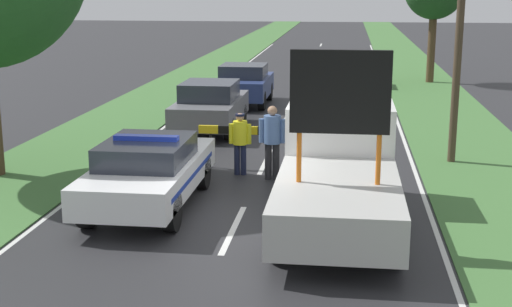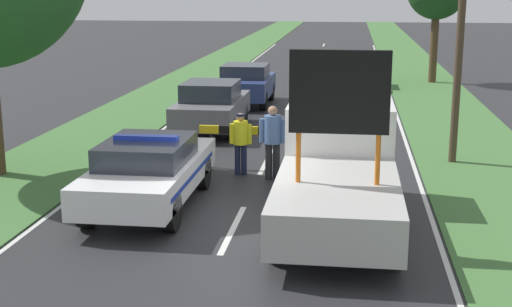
{
  "view_description": "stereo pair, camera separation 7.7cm",
  "coord_description": "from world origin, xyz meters",
  "px_view_note": "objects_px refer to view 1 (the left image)",
  "views": [
    {
      "loc": [
        2.08,
        -13.46,
        4.58
      ],
      "look_at": [
        0.22,
        1.15,
        1.1
      ],
      "focal_mm": 50.0,
      "sensor_mm": 36.0,
      "label": 1
    },
    {
      "loc": [
        2.16,
        -13.45,
        4.58
      ],
      "look_at": [
        0.22,
        1.15,
        1.1
      ],
      "focal_mm": 50.0,
      "sensor_mm": 36.0,
      "label": 2
    }
  ],
  "objects_px": {
    "police_car": "(149,171)",
    "work_truck": "(339,171)",
    "pedestrian_civilian": "(272,137)",
    "traffic_cone_near_truck": "(188,148)",
    "road_barrier": "(258,134)",
    "police_officer": "(240,138)",
    "queued_car_hatch_blue": "(244,84)",
    "traffic_cone_centre_front": "(162,156)",
    "traffic_cone_near_police": "(331,163)",
    "utility_pole": "(461,12)",
    "queued_car_van_white": "(349,68)",
    "queued_car_suv_grey": "(210,106)"
  },
  "relations": [
    {
      "from": "police_car",
      "to": "work_truck",
      "type": "distance_m",
      "value": 4.0
    },
    {
      "from": "pedestrian_civilian",
      "to": "traffic_cone_near_truck",
      "type": "height_order",
      "value": "pedestrian_civilian"
    },
    {
      "from": "work_truck",
      "to": "road_barrier",
      "type": "xyz_separation_m",
      "value": [
        -2.1,
        3.92,
        -0.12
      ]
    },
    {
      "from": "police_officer",
      "to": "queued_car_hatch_blue",
      "type": "distance_m",
      "value": 10.67
    },
    {
      "from": "traffic_cone_centre_front",
      "to": "traffic_cone_near_truck",
      "type": "height_order",
      "value": "traffic_cone_centre_front"
    },
    {
      "from": "police_officer",
      "to": "traffic_cone_near_police",
      "type": "height_order",
      "value": "police_officer"
    },
    {
      "from": "police_officer",
      "to": "utility_pole",
      "type": "distance_m",
      "value": 6.45
    },
    {
      "from": "pedestrian_civilian",
      "to": "road_barrier",
      "type": "bearing_deg",
      "value": 131.93
    },
    {
      "from": "police_officer",
      "to": "pedestrian_civilian",
      "type": "height_order",
      "value": "pedestrian_civilian"
    },
    {
      "from": "work_truck",
      "to": "queued_car_van_white",
      "type": "xyz_separation_m",
      "value": [
        0.2,
        19.84,
        -0.22
      ]
    },
    {
      "from": "traffic_cone_centre_front",
      "to": "traffic_cone_near_truck",
      "type": "bearing_deg",
      "value": 69.47
    },
    {
      "from": "police_car",
      "to": "pedestrian_civilian",
      "type": "relative_size",
      "value": 2.71
    },
    {
      "from": "queued_car_van_white",
      "to": "queued_car_suv_grey",
      "type": "bearing_deg",
      "value": 68.6
    },
    {
      "from": "police_officer",
      "to": "traffic_cone_near_truck",
      "type": "bearing_deg",
      "value": -33.85
    },
    {
      "from": "traffic_cone_near_police",
      "to": "traffic_cone_near_truck",
      "type": "xyz_separation_m",
      "value": [
        -3.93,
        1.52,
        -0.08
      ]
    },
    {
      "from": "pedestrian_civilian",
      "to": "utility_pole",
      "type": "relative_size",
      "value": 0.24
    },
    {
      "from": "police_officer",
      "to": "queued_car_hatch_blue",
      "type": "relative_size",
      "value": 0.39
    },
    {
      "from": "pedestrian_civilian",
      "to": "traffic_cone_near_police",
      "type": "bearing_deg",
      "value": 35.95
    },
    {
      "from": "road_barrier",
      "to": "queued_car_suv_grey",
      "type": "xyz_separation_m",
      "value": [
        -2.12,
        4.67,
        -0.1
      ]
    },
    {
      "from": "police_officer",
      "to": "police_car",
      "type": "bearing_deg",
      "value": 73.05
    },
    {
      "from": "police_car",
      "to": "traffic_cone_near_police",
      "type": "distance_m",
      "value": 4.83
    },
    {
      "from": "road_barrier",
      "to": "traffic_cone_near_police",
      "type": "xyz_separation_m",
      "value": [
        1.88,
        -0.44,
        -0.59
      ]
    },
    {
      "from": "traffic_cone_near_police",
      "to": "traffic_cone_centre_front",
      "type": "distance_m",
      "value": 4.38
    },
    {
      "from": "queued_car_hatch_blue",
      "to": "queued_car_van_white",
      "type": "distance_m",
      "value": 7.22
    },
    {
      "from": "pedestrian_civilian",
      "to": "traffic_cone_near_police",
      "type": "distance_m",
      "value": 1.67
    },
    {
      "from": "work_truck",
      "to": "queued_car_van_white",
      "type": "height_order",
      "value": "work_truck"
    },
    {
      "from": "queued_car_suv_grey",
      "to": "police_officer",
      "type": "bearing_deg",
      "value": 108.46
    },
    {
      "from": "road_barrier",
      "to": "traffic_cone_centre_front",
      "type": "distance_m",
      "value": 2.56
    },
    {
      "from": "police_officer",
      "to": "traffic_cone_near_police",
      "type": "distance_m",
      "value": 2.33
    },
    {
      "from": "queued_car_hatch_blue",
      "to": "pedestrian_civilian",
      "type": "bearing_deg",
      "value": 101.69
    },
    {
      "from": "road_barrier",
      "to": "queued_car_suv_grey",
      "type": "bearing_deg",
      "value": 113.77
    },
    {
      "from": "police_car",
      "to": "work_truck",
      "type": "height_order",
      "value": "work_truck"
    },
    {
      "from": "traffic_cone_near_truck",
      "to": "queued_car_suv_grey",
      "type": "bearing_deg",
      "value": 91.17
    },
    {
      "from": "work_truck",
      "to": "utility_pole",
      "type": "distance_m",
      "value": 6.66
    },
    {
      "from": "police_officer",
      "to": "traffic_cone_centre_front",
      "type": "xyz_separation_m",
      "value": [
        -2.12,
        0.52,
        -0.64
      ]
    },
    {
      "from": "traffic_cone_near_police",
      "to": "work_truck",
      "type": "bearing_deg",
      "value": -86.53
    },
    {
      "from": "traffic_cone_centre_front",
      "to": "queued_car_hatch_blue",
      "type": "distance_m",
      "value": 10.09
    },
    {
      "from": "police_car",
      "to": "police_officer",
      "type": "xyz_separation_m",
      "value": [
        1.51,
        2.84,
        0.13
      ]
    },
    {
      "from": "traffic_cone_near_truck",
      "to": "queued_car_suv_grey",
      "type": "xyz_separation_m",
      "value": [
        -0.07,
        3.59,
        0.57
      ]
    },
    {
      "from": "queued_car_hatch_blue",
      "to": "queued_car_van_white",
      "type": "xyz_separation_m",
      "value": [
        4.08,
        5.95,
        -0.01
      ]
    },
    {
      "from": "road_barrier",
      "to": "queued_car_hatch_blue",
      "type": "height_order",
      "value": "queued_car_hatch_blue"
    },
    {
      "from": "queued_car_suv_grey",
      "to": "utility_pole",
      "type": "bearing_deg",
      "value": 154.99
    },
    {
      "from": "traffic_cone_near_police",
      "to": "queued_car_van_white",
      "type": "distance_m",
      "value": 16.38
    },
    {
      "from": "traffic_cone_centre_front",
      "to": "queued_car_suv_grey",
      "type": "xyz_separation_m",
      "value": [
        0.36,
        4.75,
        0.54
      ]
    },
    {
      "from": "traffic_cone_centre_front",
      "to": "queued_car_van_white",
      "type": "relative_size",
      "value": 0.13
    },
    {
      "from": "police_car",
      "to": "queued_car_hatch_blue",
      "type": "height_order",
      "value": "queued_car_hatch_blue"
    },
    {
      "from": "pedestrian_civilian",
      "to": "traffic_cone_centre_front",
      "type": "relative_size",
      "value": 3.21
    },
    {
      "from": "queued_car_hatch_blue",
      "to": "police_officer",
      "type": "bearing_deg",
      "value": 97.71
    },
    {
      "from": "police_officer",
      "to": "traffic_cone_centre_front",
      "type": "height_order",
      "value": "police_officer"
    },
    {
      "from": "traffic_cone_near_police",
      "to": "queued_car_suv_grey",
      "type": "distance_m",
      "value": 6.51
    }
  ]
}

